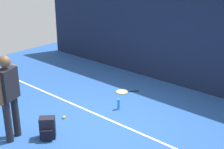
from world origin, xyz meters
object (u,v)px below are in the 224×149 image
water_bottle (119,104)px  tennis_ball_by_fence (64,117)px  tennis_racket (123,92)px  tennis_player (9,93)px  backpack (47,128)px  tennis_ball_near_player (8,115)px

water_bottle → tennis_ball_by_fence: bearing=-117.8°
tennis_ball_by_fence → water_bottle: water_bottle is taller
tennis_racket → tennis_player: bearing=37.8°
tennis_racket → water_bottle: (0.54, -0.83, 0.12)m
tennis_player → water_bottle: tennis_player is taller
tennis_ball_by_fence → water_bottle: size_ratio=0.26×
tennis_racket → backpack: (0.30, -2.69, 0.20)m
tennis_racket → tennis_ball_by_fence: 1.97m
tennis_racket → tennis_ball_by_fence: (-0.06, -1.97, 0.02)m
tennis_ball_by_fence → backpack: bearing=-63.0°
backpack → tennis_ball_near_player: (-1.37, -0.05, -0.18)m
tennis_ball_near_player → tennis_ball_by_fence: 1.26m
tennis_ball_near_player → water_bottle: water_bottle is taller
tennis_player → backpack: size_ratio=3.86×
tennis_ball_by_fence → tennis_racket: bearing=88.2°
tennis_ball_by_fence → water_bottle: 1.30m
backpack → water_bottle: size_ratio=1.72×
tennis_racket → tennis_ball_near_player: (-1.06, -2.74, 0.02)m
tennis_ball_near_player → water_bottle: (1.60, 1.91, 0.10)m
tennis_player → water_bottle: bearing=-38.4°
tennis_racket → tennis_ball_by_fence: size_ratio=8.74×
tennis_ball_by_fence → tennis_player: bearing=-96.4°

